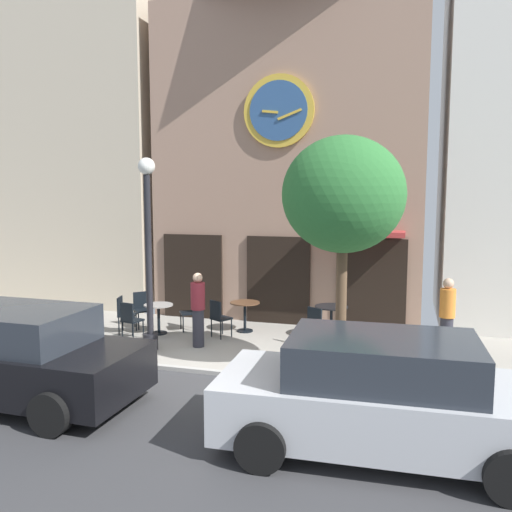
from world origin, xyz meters
The scene contains 18 objects.
ground_plane centered at (0.00, -0.65, -0.02)m, with size 29.18×9.85×0.13m.
clock_building centered at (0.40, 5.45, 5.62)m, with size 7.22×3.66×10.85m.
neighbor_building_left centered at (-6.70, 6.26, 7.55)m, with size 6.29×3.98×15.10m.
street_lamp centered at (-1.72, 1.13, 2.11)m, with size 0.36×0.36×4.16m.
street_tree centered at (2.49, 0.56, 3.36)m, with size 2.22×2.00×4.44m.
cafe_table_center_right centered at (-2.15, 2.39, 0.52)m, with size 0.71×0.71×0.73m.
cafe_table_leftmost centered at (-0.19, 3.18, 0.54)m, with size 0.74×0.74×0.74m.
cafe_table_center_left centered at (1.96, 3.17, 0.57)m, with size 0.78×0.78×0.77m.
cafe_chair_under_awning centered at (-2.86, 2.87, 0.53)m, with size 0.57×0.57×0.90m.
cafe_chair_corner centered at (-0.62, 2.47, 0.53)m, with size 0.55×0.55×0.90m.
cafe_chair_facing_street centered at (1.75, 2.38, 0.53)m, with size 0.54×0.54×0.90m.
cafe_chair_by_entrance centered at (-2.53, 1.69, 0.53)m, with size 0.48×0.48×0.90m.
cafe_chair_curbside centered at (-2.99, 2.21, 0.53)m, with size 0.49×0.49×0.90m.
cafe_chair_facing_wall centered at (-1.50, 2.93, 0.53)m, with size 0.56×0.56×0.90m.
pedestrian_maroon centered at (-0.80, 1.64, 0.86)m, with size 0.43×0.43×1.67m.
pedestrian_orange centered at (4.47, 2.37, 0.86)m, with size 0.39×0.39×1.67m.
parked_car_black centered at (-2.53, -2.08, 0.76)m, with size 4.34×2.10×1.55m.
parked_car_silver centered at (3.37, -2.17, 0.76)m, with size 4.36×2.14×1.55m.
Camera 1 is at (3.62, -9.01, 3.39)m, focal length 36.88 mm.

